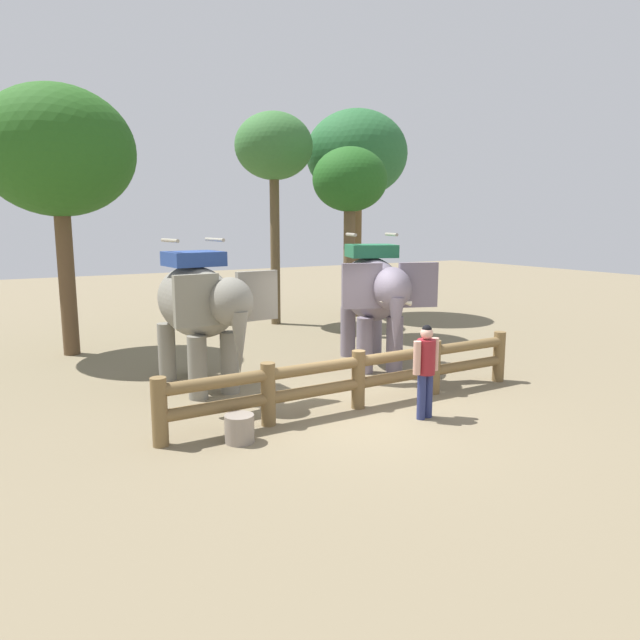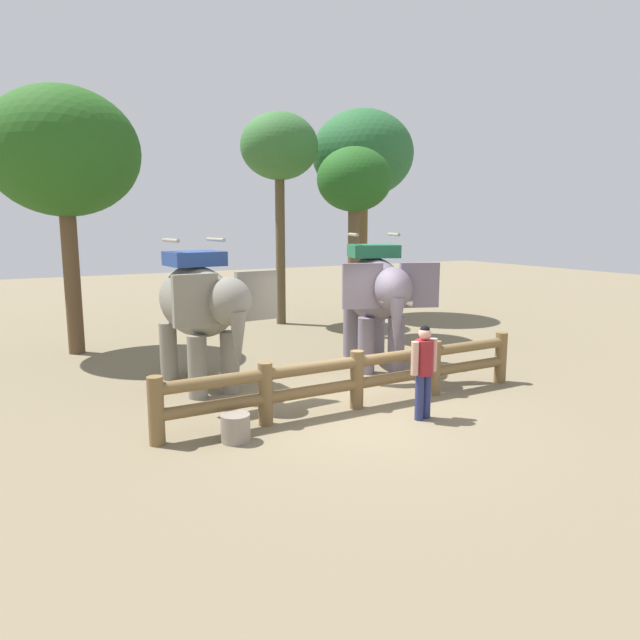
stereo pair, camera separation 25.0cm
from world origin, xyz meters
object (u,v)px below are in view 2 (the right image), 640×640
log_fence (357,375)px  tree_far_left (354,184)px  elephant_near_left (200,305)px  elephant_center (375,292)px  feed_bucket (236,428)px  tourist_woman_in_black (424,365)px  tree_deep_back (363,156)px  tree_back_center (63,154)px  tree_far_right (279,150)px

log_fence → tree_far_left: (3.49, 5.74, 3.74)m
elephant_near_left → elephant_center: 4.04m
feed_bucket → tourist_woman_in_black: bearing=-9.9°
log_fence → elephant_near_left: size_ratio=2.10×
elephant_near_left → feed_bucket: 3.42m
log_fence → tree_deep_back: bearing=57.0°
elephant_center → tourist_woman_in_black: bearing=-111.2°
tree_back_center → tree_deep_back: tree_deep_back is taller
tree_far_right → tree_deep_back: tree_deep_back is taller
tree_back_center → feed_bucket: size_ratio=14.52×
tree_far_left → tree_far_right: 3.27m
elephant_center → tree_deep_back: 8.22m
elephant_center → tree_far_right: 7.28m
feed_bucket → tree_far_right: bearing=61.3°
tree_far_right → tree_deep_back: (3.16, 0.11, -0.01)m
log_fence → elephant_center: elephant_center is taller
elephant_near_left → elephant_center: size_ratio=0.96×
elephant_near_left → feed_bucket: (-0.45, -3.06, -1.46)m
tree_far_left → tree_deep_back: bearing=53.8°
elephant_near_left → tree_back_center: (-1.86, 4.59, 3.24)m
feed_bucket → tree_back_center: bearing=100.5°
tree_far_left → tree_deep_back: 3.89m
log_fence → elephant_center: (2.02, 2.44, 1.11)m
log_fence → feed_bucket: bearing=-169.1°
log_fence → tourist_woman_in_black: size_ratio=4.55×
tree_deep_back → feed_bucket: size_ratio=15.75×
elephant_near_left → feed_bucket: bearing=-98.3°
tourist_woman_in_black → tree_back_center: tree_back_center is taller
elephant_center → feed_bucket: bearing=-147.0°
tree_far_left → feed_bucket: (-5.95, -6.22, -4.13)m
tree_far_left → elephant_center: bearing=-113.9°
tree_back_center → feed_bucket: (1.41, -7.65, -4.70)m
elephant_center → tourist_woman_in_black: (-1.35, -3.46, -0.78)m
elephant_center → tree_far_right: bearing=85.4°
feed_bucket → elephant_near_left: bearing=81.7°
tree_back_center → tree_deep_back: (9.56, 1.57, 0.60)m
tree_far_left → tree_back_center: bearing=169.0°
tourist_woman_in_black → feed_bucket: size_ratio=3.60×
log_fence → tree_back_center: size_ratio=1.13×
feed_bucket → tree_deep_back: bearing=48.5°
tourist_woman_in_black → tree_back_center: 10.19m
tourist_woman_in_black → tree_far_left: tree_far_left is taller
elephant_near_left → tree_back_center: 5.92m
elephant_center → tree_deep_back: (3.66, 6.30, 3.80)m
elephant_near_left → tree_deep_back: (7.70, 6.16, 3.84)m
elephant_center → tree_deep_back: bearing=59.9°
log_fence → tree_far_right: size_ratio=1.10×
elephant_near_left → tree_far_left: bearing=29.8°
elephant_near_left → tree_far_left: tree_far_left is taller
elephant_near_left → tree_far_right: bearing=53.1°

